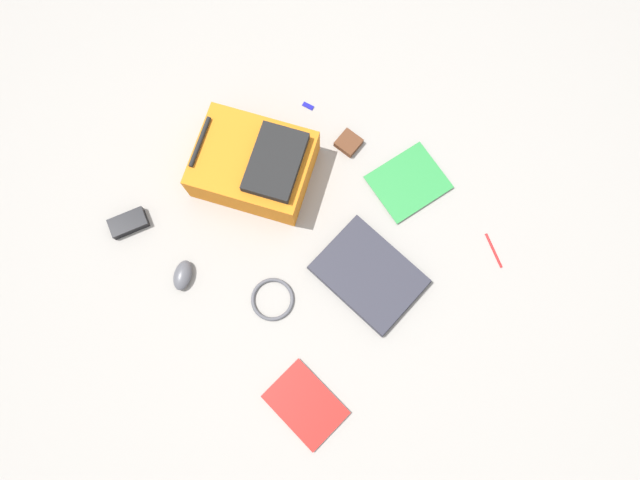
{
  "coord_description": "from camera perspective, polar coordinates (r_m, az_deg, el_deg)",
  "views": [
    {
      "loc": [
        0.38,
        -0.27,
        1.86
      ],
      "look_at": [
        0.04,
        0.03,
        0.02
      ],
      "focal_mm": 29.68,
      "sensor_mm": 36.0,
      "label": 1
    }
  ],
  "objects": [
    {
      "name": "backpack",
      "position": [
        1.93,
        -7.03,
        8.08
      ],
      "size": [
        0.51,
        0.49,
        0.18
      ],
      "color": "orange",
      "rests_on": "ground_plane"
    },
    {
      "name": "laptop",
      "position": [
        1.88,
        5.31,
        -3.71
      ],
      "size": [
        0.38,
        0.3,
        0.03
      ],
      "color": "#24242C",
      "rests_on": "ground_plane"
    },
    {
      "name": "ground_plane",
      "position": [
        1.92,
        -1.45,
        0.35
      ],
      "size": [
        3.49,
        3.49,
        0.0
      ],
      "primitive_type": "plane",
      "color": "gray"
    },
    {
      "name": "earbud_pouch",
      "position": [
        2.03,
        3.1,
        10.42
      ],
      "size": [
        0.09,
        0.09,
        0.03
      ],
      "primitive_type": "cube",
      "rotation": [
        0.0,
        0.0,
        0.18
      ],
      "color": "#59331E",
      "rests_on": "ground_plane"
    },
    {
      "name": "power_brick",
      "position": [
        2.04,
        -19.95,
        1.74
      ],
      "size": [
        0.11,
        0.15,
        0.03
      ],
      "primitive_type": "cube",
      "rotation": [
        0.0,
        0.0,
        -0.3
      ],
      "color": "black",
      "rests_on": "ground_plane"
    },
    {
      "name": "pen_black",
      "position": [
        2.01,
        18.26,
        -1.06
      ],
      "size": [
        0.13,
        0.06,
        0.01
      ],
      "primitive_type": "cylinder",
      "rotation": [
        1.57,
        0.0,
        4.35
      ],
      "color": "red",
      "rests_on": "ground_plane"
    },
    {
      "name": "book_comic",
      "position": [
        1.86,
        -1.58,
        -17.3
      ],
      "size": [
        0.26,
        0.19,
        0.01
      ],
      "color": "silver",
      "rests_on": "ground_plane"
    },
    {
      "name": "computer_mouse",
      "position": [
        1.93,
        -14.57,
        -3.69
      ],
      "size": [
        0.12,
        0.12,
        0.04
      ],
      "primitive_type": "ellipsoid",
      "rotation": [
        0.0,
        0.0,
        0.66
      ],
      "color": "#4C4C51",
      "rests_on": "ground_plane"
    },
    {
      "name": "cable_coil",
      "position": [
        1.88,
        -5.14,
        -6.39
      ],
      "size": [
        0.15,
        0.15,
        0.01
      ],
      "primitive_type": "torus",
      "color": "#4C4C51",
      "rests_on": "ground_plane"
    },
    {
      "name": "usb_stick",
      "position": [
        2.1,
        -1.3,
        14.27
      ],
      "size": [
        0.05,
        0.03,
        0.01
      ],
      "primitive_type": "cube",
      "rotation": [
        0.0,
        0.0,
        1.92
      ],
      "color": "#191999",
      "rests_on": "ground_plane"
    },
    {
      "name": "book_manual",
      "position": [
        2.0,
        9.5,
        6.14
      ],
      "size": [
        0.25,
        0.29,
        0.01
      ],
      "color": "silver",
      "rests_on": "ground_plane"
    }
  ]
}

